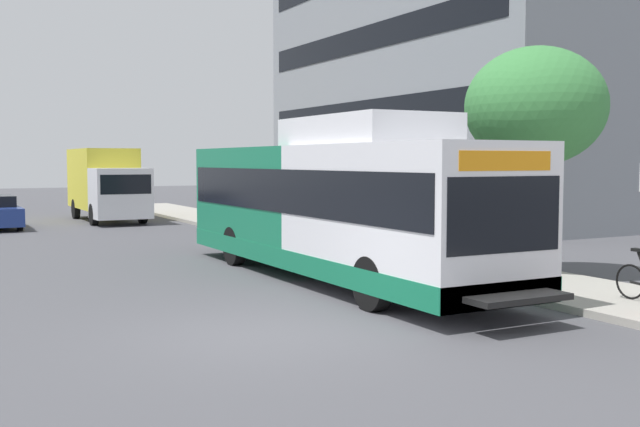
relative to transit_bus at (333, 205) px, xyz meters
name	(u,v)px	position (x,y,z in m)	size (l,w,h in m)	color
ground_plane	(134,269)	(-3.67, 3.70, -1.70)	(120.00, 120.00, 0.00)	#4C4C51
sidewalk_curb	(411,259)	(3.33, 1.70, -1.63)	(3.00, 56.00, 0.14)	#A8A399
transit_bus	(333,205)	(0.00, 0.00, 0.00)	(2.58, 12.25, 3.65)	white
street_tree_near_stop	(535,107)	(4.25, -1.92, 2.24)	(3.23, 3.23, 5.19)	#4C3823
box_truck_background	(107,182)	(-0.93, 19.46, 0.04)	(2.32, 7.01, 3.25)	silver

